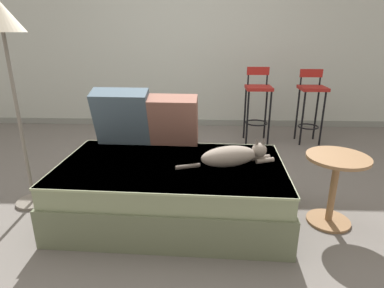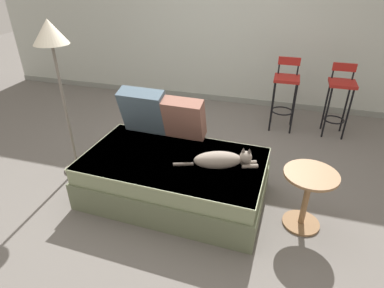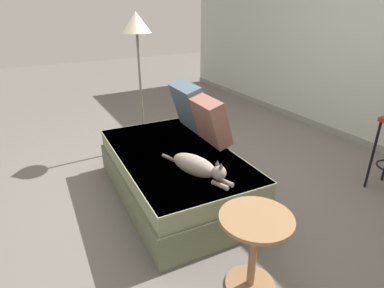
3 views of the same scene
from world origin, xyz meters
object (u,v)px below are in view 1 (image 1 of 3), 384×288
object	(u,v)px
cat	(233,156)
bar_stool_by_doorway	(311,98)
throw_pillow_corner	(123,117)
couch	(172,189)
throw_pillow_middle	(172,120)
floor_lamp	(4,37)
side_table	(335,180)
bar_stool_near_window	(258,98)

from	to	relation	value
cat	bar_stool_by_doorway	xyz separation A→B (m)	(1.14, 1.88, 0.06)
bar_stool_by_doorway	throw_pillow_corner	bearing A→B (deg)	-144.47
couch	throw_pillow_middle	xyz separation A→B (m)	(-0.03, 0.39, 0.44)
throw_pillow_corner	cat	bearing A→B (deg)	-25.46
floor_lamp	side_table	bearing A→B (deg)	-4.68
side_table	floor_lamp	xyz separation A→B (m)	(-2.39, 0.20, 0.98)
throw_pillow_middle	floor_lamp	bearing A→B (deg)	-168.17
cat	bar_stool_near_window	xyz separation A→B (m)	(0.47, 1.88, 0.06)
bar_stool_near_window	side_table	size ratio (longest dim) A/B	1.76
couch	throw_pillow_corner	size ratio (longest dim) A/B	3.51
throw_pillow_corner	side_table	world-z (taller)	throw_pillow_corner
throw_pillow_corner	floor_lamp	size ratio (longest dim) A/B	0.31
cat	bar_stool_by_doorway	size ratio (longest dim) A/B	0.79
throw_pillow_middle	couch	bearing A→B (deg)	-86.10
throw_pillow_middle	bar_stool_near_window	distance (m)	1.75
throw_pillow_middle	bar_stool_by_doorway	world-z (taller)	bar_stool_by_doorway
throw_pillow_corner	floor_lamp	xyz separation A→B (m)	(-0.74, -0.26, 0.64)
bar_stool_near_window	side_table	xyz separation A→B (m)	(0.28, -1.91, -0.22)
side_table	bar_stool_near_window	bearing A→B (deg)	98.28
throw_pillow_corner	cat	xyz separation A→B (m)	(0.90, -0.43, -0.17)
bar_stool_near_window	side_table	bearing A→B (deg)	-81.72
throw_pillow_corner	throw_pillow_middle	distance (m)	0.42
cat	floor_lamp	distance (m)	1.84
couch	floor_lamp	distance (m)	1.63
couch	side_table	distance (m)	1.20
couch	cat	xyz separation A→B (m)	(0.45, -0.02, 0.29)
throw_pillow_corner	throw_pillow_middle	world-z (taller)	throw_pillow_corner
bar_stool_near_window	floor_lamp	bearing A→B (deg)	-140.87
throw_pillow_middle	floor_lamp	xyz separation A→B (m)	(-1.16, -0.24, 0.67)
side_table	floor_lamp	size ratio (longest dim) A/B	0.34
bar_stool_near_window	side_table	distance (m)	1.94
couch	floor_lamp	world-z (taller)	floor_lamp
couch	throw_pillow_middle	distance (m)	0.59
bar_stool_by_doorway	cat	bearing A→B (deg)	-121.10
couch	side_table	size ratio (longest dim) A/B	3.21
floor_lamp	throw_pillow_corner	bearing A→B (deg)	19.37
throw_pillow_corner	throw_pillow_middle	size ratio (longest dim) A/B	1.10
couch	bar_stool_near_window	size ratio (longest dim) A/B	1.82
bar_stool_near_window	bar_stool_by_doorway	distance (m)	0.67
cat	floor_lamp	size ratio (longest dim) A/B	0.46
bar_stool_by_doorway	side_table	xyz separation A→B (m)	(-0.39, -1.91, -0.22)
throw_pillow_corner	bar_stool_by_doorway	distance (m)	2.50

